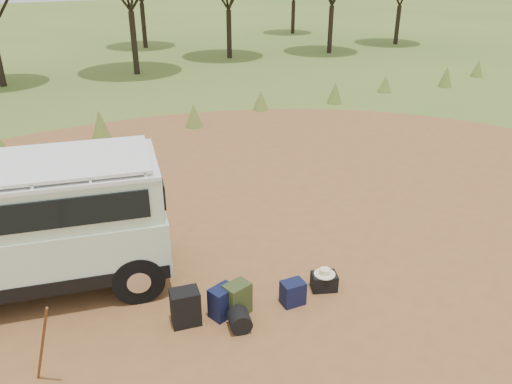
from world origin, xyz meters
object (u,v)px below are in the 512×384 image
backpack_black (186,307)px  duffel_navy (293,293)px  backpack_olive (237,299)px  walking_staff (42,345)px  hard_case (324,282)px  backpack_navy (223,302)px  safari_vehicle (34,231)px

backpack_black → duffel_navy: size_ratio=1.44×
backpack_black → backpack_olive: 0.82m
backpack_black → backpack_olive: bearing=-1.6°
walking_staff → backpack_black: size_ratio=2.43×
duffel_navy → hard_case: duffel_navy is taller
backpack_navy → duffel_navy: size_ratio=1.26×
walking_staff → duffel_navy: bearing=-34.9°
backpack_black → walking_staff: bearing=-161.2°
hard_case → safari_vehicle: bearing=172.3°
safari_vehicle → walking_staff: safari_vehicle is taller
hard_case → backpack_navy: bearing=-164.2°
backpack_navy → backpack_olive: size_ratio=0.95×
walking_staff → backpack_navy: bearing=-29.5°
safari_vehicle → walking_staff: bearing=-83.2°
backpack_olive → duffel_navy: 0.93m
walking_staff → backpack_olive: walking_staff is taller
duffel_navy → hard_case: size_ratio=0.97×
backpack_olive → hard_case: size_ratio=1.29×
backpack_black → backpack_navy: bearing=-0.5°
walking_staff → duffel_navy: (3.73, -0.14, -0.47)m
walking_staff → hard_case: size_ratio=3.40×
walking_staff → backpack_navy: 2.65m
walking_staff → backpack_olive: (2.83, 0.08, -0.41)m
backpack_black → backpack_olive: size_ratio=1.08×
safari_vehicle → backpack_black: size_ratio=8.39×
walking_staff → hard_case: 4.45m
safari_vehicle → hard_case: (4.12, -2.44, -0.95)m
safari_vehicle → backpack_olive: 3.51m
safari_vehicle → duffel_navy: 4.34m
safari_vehicle → backpack_navy: (2.31, -2.21, -0.84)m
duffel_navy → hard_case: 0.68m
backpack_navy → duffel_navy: 1.16m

